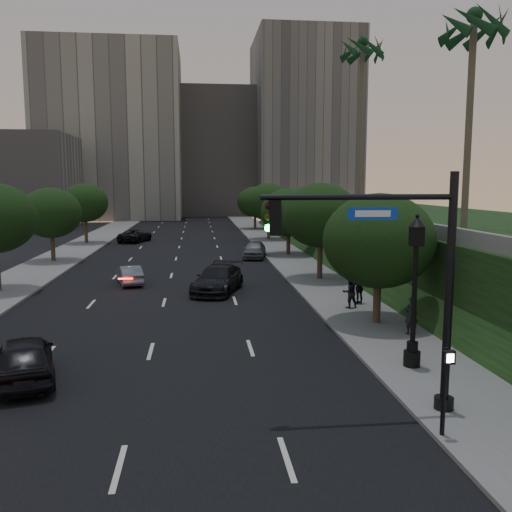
{
  "coord_description": "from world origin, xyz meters",
  "views": [
    {
      "loc": [
        1.92,
        -16.23,
        6.66
      ],
      "look_at": [
        4.39,
        6.49,
        3.6
      ],
      "focal_mm": 38.0,
      "sensor_mm": 36.0,
      "label": 1
    }
  ],
  "objects": [
    {
      "name": "sedan_far_right",
      "position": [
        7.0,
        31.68,
        0.79
      ],
      "size": [
        2.71,
        4.91,
        1.58
      ],
      "primitive_type": "imported",
      "rotation": [
        0.0,
        0.0,
        -0.19
      ],
      "color": "slate",
      "rests_on": "ground"
    },
    {
      "name": "parapet_wall",
      "position": [
        13.5,
        28.0,
        4.35
      ],
      "size": [
        0.35,
        90.0,
        0.7
      ],
      "primitive_type": "cube",
      "color": "slate",
      "rests_on": "embankment"
    },
    {
      "name": "tree_left_d",
      "position": [
        -10.3,
        45.0,
        4.58
      ],
      "size": [
        5.0,
        5.0,
        6.71
      ],
      "color": "#38281C",
      "rests_on": "ground"
    },
    {
      "name": "office_block_mid",
      "position": [
        6.0,
        102.0,
        13.0
      ],
      "size": [
        22.0,
        18.0,
        26.0
      ],
      "primitive_type": "cube",
      "color": "gray",
      "rests_on": "ground"
    },
    {
      "name": "tree_right_a",
      "position": [
        10.3,
        8.0,
        4.02
      ],
      "size": [
        5.2,
        5.2,
        6.24
      ],
      "color": "#38281C",
      "rests_on": "ground"
    },
    {
      "name": "sedan_mid_left",
      "position": [
        -2.6,
        19.99,
        0.64
      ],
      "size": [
        2.27,
        4.09,
        1.28
      ],
      "primitive_type": "imported",
      "rotation": [
        0.0,
        0.0,
        3.39
      ],
      "color": "slate",
      "rests_on": "ground"
    },
    {
      "name": "ground",
      "position": [
        0.0,
        0.0,
        0.0
      ],
      "size": [
        160.0,
        160.0,
        0.0
      ],
      "primitive_type": "plane",
      "color": "black",
      "rests_on": "ground"
    },
    {
      "name": "tree_left_c",
      "position": [
        -10.3,
        31.0,
        4.21
      ],
      "size": [
        5.0,
        5.0,
        6.34
      ],
      "color": "#38281C",
      "rests_on": "ground"
    },
    {
      "name": "pedestrian_signal",
      "position": [
        8.21,
        -3.48,
        1.57
      ],
      "size": [
        0.3,
        0.33,
        2.5
      ],
      "color": "black",
      "rests_on": "ground"
    },
    {
      "name": "pedestrian_c",
      "position": [
        10.66,
        11.95,
        1.02
      ],
      "size": [
        1.11,
        0.78,
        1.74
      ],
      "primitive_type": "imported",
      "rotation": [
        0.0,
        0.0,
        3.52
      ],
      "color": "black",
      "rests_on": "sidewalk_right"
    },
    {
      "name": "sidewalk_right",
      "position": [
        10.25,
        30.0,
        0.07
      ],
      "size": [
        4.5,
        140.0,
        0.15
      ],
      "primitive_type": "cube",
      "color": "slate",
      "rests_on": "ground"
    },
    {
      "name": "pedestrian_b",
      "position": [
        9.87,
        11.1,
        0.98
      ],
      "size": [
        0.91,
        0.76,
        1.67
      ],
      "primitive_type": "imported",
      "rotation": [
        0.0,
        0.0,
        3.31
      ],
      "color": "black",
      "rests_on": "sidewalk_right"
    },
    {
      "name": "office_block_right",
      "position": [
        24.0,
        96.0,
        18.0
      ],
      "size": [
        20.0,
        22.0,
        36.0
      ],
      "primitive_type": "cube",
      "color": "slate",
      "rests_on": "ground"
    },
    {
      "name": "embankment",
      "position": [
        22.0,
        28.0,
        2.0
      ],
      "size": [
        18.0,
        90.0,
        4.0
      ],
      "primitive_type": "cube",
      "color": "black",
      "rests_on": "ground"
    },
    {
      "name": "sedan_near_right",
      "position": [
        3.14,
        16.65,
        0.82
      ],
      "size": [
        3.9,
        6.11,
        1.65
      ],
      "primitive_type": "imported",
      "rotation": [
        0.0,
        0.0,
        -0.3
      ],
      "color": "black",
      "rests_on": "ground"
    },
    {
      "name": "office_block_left",
      "position": [
        -14.0,
        92.0,
        16.0
      ],
      "size": [
        26.0,
        20.0,
        32.0
      ],
      "primitive_type": "cube",
      "color": "gray",
      "rests_on": "ground"
    },
    {
      "name": "palm_far",
      "position": [
        16.0,
        30.0,
        17.64
      ],
      "size": [
        3.2,
        3.2,
        15.5
      ],
      "color": "#4C4233",
      "rests_on": "embankment"
    },
    {
      "name": "tree_right_e",
      "position": [
        10.3,
        62.0,
        4.02
      ],
      "size": [
        5.2,
        5.2,
        6.24
      ],
      "color": "#38281C",
      "rests_on": "ground"
    },
    {
      "name": "road_surface",
      "position": [
        0.0,
        30.0,
        0.01
      ],
      "size": [
        16.0,
        140.0,
        0.02
      ],
      "primitive_type": "cube",
      "color": "black",
      "rests_on": "ground"
    },
    {
      "name": "sidewalk_left",
      "position": [
        -10.25,
        30.0,
        0.07
      ],
      "size": [
        4.5,
        140.0,
        0.15
      ],
      "primitive_type": "cube",
      "color": "slate",
      "rests_on": "ground"
    },
    {
      "name": "tree_right_c",
      "position": [
        10.3,
        33.0,
        4.02
      ],
      "size": [
        5.2,
        5.2,
        6.24
      ],
      "color": "#38281C",
      "rests_on": "ground"
    },
    {
      "name": "office_block_filler",
      "position": [
        -26.0,
        70.0,
        7.0
      ],
      "size": [
        18.0,
        16.0,
        14.0
      ],
      "primitive_type": "cube",
      "color": "gray",
      "rests_on": "ground"
    },
    {
      "name": "traffic_signal_mast",
      "position": [
        7.9,
        -1.86,
        3.67
      ],
      "size": [
        5.68,
        0.56,
        7.0
      ],
      "color": "black",
      "rests_on": "ground"
    },
    {
      "name": "sedan_near_left",
      "position": [
        -3.97,
        2.2,
        0.8
      ],
      "size": [
        3.12,
        5.01,
        1.59
      ],
      "primitive_type": "imported",
      "rotation": [
        0.0,
        0.0,
        3.43
      ],
      "color": "black",
      "rests_on": "ground"
    },
    {
      "name": "street_lamp",
      "position": [
        9.52,
        1.83,
        2.63
      ],
      "size": [
        0.64,
        0.64,
        5.62
      ],
      "color": "black",
      "rests_on": "ground"
    },
    {
      "name": "pedestrian_a",
      "position": [
        11.11,
        5.84,
        0.99
      ],
      "size": [
        0.65,
        0.46,
        1.69
      ],
      "primitive_type": "imported",
      "rotation": [
        0.0,
        0.0,
        3.24
      ],
      "color": "black",
      "rests_on": "sidewalk_right"
    },
    {
      "name": "palm_mid",
      "position": [
        17.5,
        14.0,
        15.32
      ],
      "size": [
        3.2,
        3.2,
        13.0
      ],
      "color": "#4C4233",
      "rests_on": "embankment"
    },
    {
      "name": "sedan_far_left",
      "position": [
        -5.17,
        46.72,
        0.73
      ],
      "size": [
        3.85,
        5.76,
        1.47
      ],
      "primitive_type": "imported",
      "rotation": [
        0.0,
        0.0,
        2.85
      ],
      "color": "black",
      "rests_on": "ground"
    },
    {
      "name": "tree_right_b",
      "position": [
        10.3,
        20.0,
        4.52
      ],
      "size": [
        5.2,
        5.2,
        6.74
      ],
      "color": "#38281C",
      "rests_on": "ground"
    },
    {
      "name": "tree_right_d",
      "position": [
        10.3,
        47.0,
        4.52
      ],
      "size": [
        5.2,
        5.2,
        6.74
      ],
      "color": "#38281C",
      "rests_on": "ground"
    }
  ]
}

